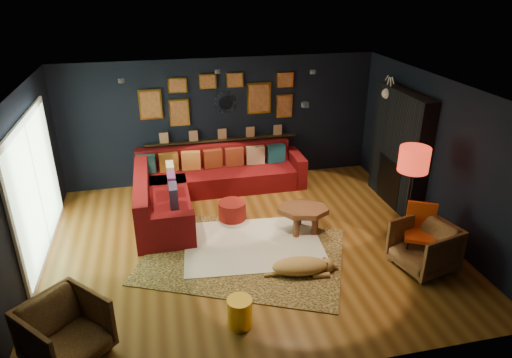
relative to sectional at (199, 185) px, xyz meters
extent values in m
plane|color=brown|center=(0.61, -1.81, -0.32)|extent=(6.50, 6.50, 0.00)
plane|color=black|center=(0.61, 0.94, 0.98)|extent=(6.50, 0.00, 6.50)
plane|color=black|center=(0.61, -4.56, 0.98)|extent=(6.50, 0.00, 6.50)
plane|color=black|center=(-2.64, -1.81, 0.98)|extent=(0.00, 5.50, 5.50)
plane|color=black|center=(3.86, -1.81, 0.98)|extent=(0.00, 5.50, 5.50)
plane|color=silver|center=(0.61, -1.81, 2.28)|extent=(6.50, 6.50, 0.00)
cube|color=maroon|center=(0.41, 0.44, -0.11)|extent=(3.20, 0.95, 0.42)
cube|color=maroon|center=(0.41, 0.80, 0.31)|extent=(3.20, 0.24, 0.46)
cube|color=maroon|center=(2.11, 0.44, 0.00)|extent=(0.22, 0.95, 0.64)
cube|color=maroon|center=(-0.71, -0.66, -0.11)|extent=(0.95, 2.20, 0.42)
cube|color=maroon|center=(-1.07, -0.66, 0.31)|extent=(0.24, 2.20, 0.46)
cube|color=maroon|center=(-0.71, -1.66, 0.00)|extent=(0.95, 0.22, 0.64)
cube|color=#295C60|center=(-0.99, 0.59, 0.30)|extent=(0.38, 0.14, 0.38)
cube|color=#A96524|center=(-0.54, 0.59, 0.30)|extent=(0.38, 0.14, 0.38)
cube|color=orange|center=(-0.09, 0.59, 0.30)|extent=(0.38, 0.14, 0.38)
cube|color=maroon|center=(0.36, 0.59, 0.30)|extent=(0.38, 0.14, 0.38)
cube|color=maroon|center=(0.81, 0.59, 0.30)|extent=(0.38, 0.14, 0.38)
cube|color=tan|center=(1.26, 0.59, 0.30)|extent=(0.38, 0.14, 0.38)
cube|color=#164859|center=(1.71, 0.59, 0.30)|extent=(0.38, 0.14, 0.38)
cube|color=beige|center=(-0.53, 0.04, 0.30)|extent=(0.14, 0.38, 0.38)
cube|color=#5A2659|center=(-0.53, -0.46, 0.30)|extent=(0.14, 0.38, 0.38)
cube|color=#352E4E|center=(-0.53, -0.96, 0.30)|extent=(0.14, 0.38, 0.38)
cube|color=black|center=(0.61, 0.87, 0.60)|extent=(3.20, 0.12, 0.04)
cube|color=gold|center=(-0.79, 0.91, 1.43)|extent=(0.45, 0.03, 0.60)
cube|color=#B27037|center=(-0.79, 0.89, 1.43)|extent=(0.38, 0.01, 0.51)
cube|color=gold|center=(-0.24, 0.91, 1.23)|extent=(0.40, 0.03, 0.55)
cube|color=#B27037|center=(-0.24, 0.89, 1.23)|extent=(0.34, 0.01, 0.47)
cube|color=gold|center=(-0.24, 0.91, 1.78)|extent=(0.38, 0.03, 0.30)
cube|color=#B27037|center=(-0.24, 0.89, 1.78)|extent=(0.32, 0.01, 0.25)
cube|color=gold|center=(1.41, 0.91, 1.43)|extent=(0.50, 0.03, 0.65)
cube|color=#B27037|center=(1.41, 0.89, 1.43)|extent=(0.42, 0.01, 0.55)
cube|color=gold|center=(1.96, 0.91, 1.23)|extent=(0.35, 0.03, 0.50)
cube|color=#B27037|center=(1.96, 0.89, 1.23)|extent=(0.30, 0.01, 0.42)
cube|color=gold|center=(1.96, 0.91, 1.78)|extent=(0.35, 0.03, 0.30)
cube|color=#B27037|center=(1.96, 0.89, 1.78)|extent=(0.30, 0.01, 0.25)
cube|color=gold|center=(0.36, 0.91, 1.83)|extent=(0.35, 0.03, 0.30)
cube|color=#B27037|center=(0.36, 0.89, 1.83)|extent=(0.30, 0.01, 0.25)
cube|color=gold|center=(0.91, 0.91, 1.83)|extent=(0.35, 0.03, 0.30)
cube|color=#B27037|center=(0.91, 0.89, 1.83)|extent=(0.30, 0.01, 0.25)
cylinder|color=silver|center=(0.71, 0.91, 1.38)|extent=(0.28, 0.03, 0.28)
cone|color=gold|center=(0.93, 0.91, 1.38)|extent=(0.03, 0.16, 0.03)
cone|color=gold|center=(0.92, 0.91, 1.46)|extent=(0.04, 0.16, 0.04)
cone|color=gold|center=(0.87, 0.91, 1.53)|extent=(0.04, 0.16, 0.04)
cone|color=gold|center=(0.80, 0.91, 1.58)|extent=(0.04, 0.16, 0.04)
cone|color=gold|center=(0.71, 0.91, 1.60)|extent=(0.03, 0.16, 0.03)
cone|color=gold|center=(0.63, 0.91, 1.58)|extent=(0.04, 0.16, 0.04)
cone|color=gold|center=(0.56, 0.91, 1.53)|extent=(0.04, 0.16, 0.04)
cone|color=gold|center=(0.51, 0.91, 1.46)|extent=(0.04, 0.16, 0.04)
cone|color=gold|center=(0.49, 0.91, 1.38)|extent=(0.03, 0.16, 0.03)
cone|color=gold|center=(0.51, 0.91, 1.29)|extent=(0.04, 0.16, 0.04)
cone|color=gold|center=(0.56, 0.91, 1.22)|extent=(0.04, 0.16, 0.04)
cone|color=gold|center=(0.63, 0.91, 1.17)|extent=(0.04, 0.16, 0.04)
cone|color=gold|center=(0.71, 0.91, 1.16)|extent=(0.03, 0.16, 0.03)
cone|color=gold|center=(0.80, 0.91, 1.17)|extent=(0.04, 0.16, 0.04)
cone|color=gold|center=(0.87, 0.91, 1.22)|extent=(0.04, 0.16, 0.04)
cone|color=gold|center=(0.92, 0.91, 1.29)|extent=(0.04, 0.16, 0.04)
cube|color=black|center=(3.71, -0.91, 0.78)|extent=(0.30, 1.60, 2.20)
cube|color=black|center=(3.65, -0.91, 0.13)|extent=(0.20, 0.80, 0.90)
cone|color=white|center=(3.80, -0.41, 1.73)|extent=(0.35, 0.28, 0.28)
sphere|color=white|center=(3.58, -0.41, 1.73)|extent=(0.20, 0.20, 0.20)
cylinder|color=white|center=(3.60, -0.47, 1.90)|extent=(0.02, 0.10, 0.28)
cylinder|color=white|center=(3.60, -0.35, 1.90)|extent=(0.02, 0.10, 0.28)
cube|color=white|center=(-2.61, -1.21, 0.78)|extent=(0.04, 2.80, 2.20)
cube|color=#B8DEAA|center=(-2.58, -1.21, 0.78)|extent=(0.01, 2.60, 2.00)
cube|color=white|center=(-2.58, -1.21, 0.78)|extent=(0.02, 0.06, 2.00)
cylinder|color=black|center=(-1.19, -0.61, 2.24)|extent=(0.10, 0.10, 0.06)
cylinder|color=black|center=(0.41, -0.21, 2.24)|extent=(0.10, 0.10, 0.06)
cylinder|color=black|center=(2.01, -0.61, 2.24)|extent=(0.10, 0.10, 0.06)
cylinder|color=black|center=(1.21, -2.61, 2.24)|extent=(0.10, 0.10, 0.06)
cube|color=silver|center=(0.68, -1.85, -0.31)|extent=(2.40, 1.84, 0.03)
cube|color=tan|center=(0.46, -2.11, -0.31)|extent=(3.73, 3.29, 0.02)
cylinder|color=brown|center=(1.45, -1.77, -0.11)|extent=(0.11, 0.11, 0.36)
cylinder|color=brown|center=(1.78, -1.77, -0.11)|extent=(0.11, 0.11, 0.36)
cylinder|color=brown|center=(1.61, -1.38, -0.11)|extent=(0.11, 0.11, 0.36)
cylinder|color=maroon|center=(0.50, -0.93, -0.13)|extent=(0.50, 0.50, 0.33)
imported|color=#C88547|center=(-1.94, -3.71, 0.10)|extent=(1.11, 1.11, 0.84)
imported|color=#C88547|center=(3.06, -3.01, 0.09)|extent=(0.92, 0.95, 0.82)
cylinder|color=gold|center=(0.11, -3.64, -0.12)|extent=(0.32, 0.32, 0.40)
cylinder|color=black|center=(2.85, -2.91, -0.09)|extent=(0.03, 0.03, 0.46)
cylinder|color=black|center=(3.14, -3.06, -0.09)|extent=(0.03, 0.03, 0.46)
cylinder|color=black|center=(3.01, -2.62, -0.09)|extent=(0.03, 0.03, 0.46)
cylinder|color=black|center=(3.30, -2.77, -0.09)|extent=(0.03, 0.03, 0.46)
cube|color=#E64A14|center=(3.07, -2.84, 0.14)|extent=(0.60, 0.60, 0.06)
cube|color=#E64A14|center=(3.16, -2.67, 0.39)|extent=(0.41, 0.25, 0.44)
cylinder|color=black|center=(3.11, -2.33, -0.30)|extent=(0.29, 0.29, 0.04)
cylinder|color=black|center=(3.11, -2.33, 0.41)|extent=(0.04, 0.04, 1.38)
cylinder|color=red|center=(3.11, -2.33, 1.19)|extent=(0.47, 0.47, 0.39)
camera|label=1|loc=(-0.68, -8.13, 3.82)|focal=32.00mm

